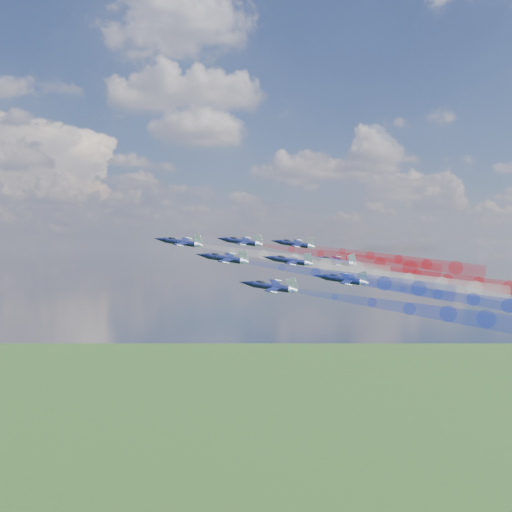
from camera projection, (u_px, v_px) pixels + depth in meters
name	position (u px, v px, depth m)	size (l,w,h in m)	color
jet_lead	(180.00, 242.00, 156.84)	(9.91, 12.39, 3.30)	black
trail_lead	(294.00, 260.00, 154.20)	(4.13, 45.13, 4.13)	white
jet_inner_left	(225.00, 259.00, 143.92)	(9.91, 12.39, 3.30)	black
trail_inner_left	(350.00, 278.00, 141.28)	(4.13, 45.13, 4.13)	#1731C4
jet_inner_right	(242.00, 242.00, 166.10)	(9.91, 12.39, 3.30)	black
trail_inner_right	(350.00, 258.00, 163.46)	(4.13, 45.13, 4.13)	red
jet_outer_left	(271.00, 287.00, 131.02)	(9.91, 12.39, 3.30)	black
trail_outer_left	(410.00, 308.00, 128.37)	(4.13, 45.13, 4.13)	#1731C4
jet_center_third	(290.00, 261.00, 152.54)	(9.91, 12.39, 3.30)	black
trail_center_third	(409.00, 279.00, 149.90)	(4.13, 45.13, 4.13)	white
jet_outer_right	(295.00, 244.00, 175.03)	(9.91, 12.39, 3.30)	black
trail_outer_right	(398.00, 260.00, 172.39)	(4.13, 45.13, 4.13)	red
jet_rear_left	(343.00, 280.00, 141.17)	(9.91, 12.39, 3.30)	black
trail_rear_left	(473.00, 300.00, 138.53)	(4.13, 45.13, 4.13)	#1731C4
jet_rear_right	(335.00, 261.00, 161.79)	(9.91, 12.39, 3.30)	black
trail_rear_right	(448.00, 279.00, 159.15)	(4.13, 45.13, 4.13)	red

